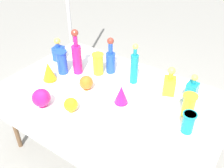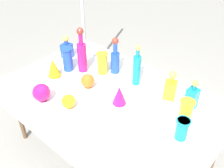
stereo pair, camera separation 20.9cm
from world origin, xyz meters
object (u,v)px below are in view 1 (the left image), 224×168
tall_bottle_0 (134,67)px  slender_vase_1 (98,63)px  tall_bottle_1 (77,56)px  round_bowl_1 (86,83)px  fluted_vase_1 (49,71)px  round_bowl_2 (41,98)px  tall_bottle_2 (111,59)px  square_decanter_0 (170,83)px  round_bowl_0 (71,105)px  slender_vase_0 (62,62)px  square_decanter_2 (59,52)px  cardboard_box_behind_left (192,109)px  slender_vase_2 (188,122)px  canopy_pole (69,20)px  slender_vase_3 (189,105)px  fluted_vase_0 (121,95)px  square_decanter_1 (192,91)px

tall_bottle_0 → slender_vase_1: (-0.35, -0.07, -0.05)m
tall_bottle_1 → round_bowl_1: size_ratio=3.42×
fluted_vase_1 → round_bowl_2: bearing=-53.3°
tall_bottle_2 → fluted_vase_1: tall_bottle_2 is taller
tall_bottle_1 → tall_bottle_2: size_ratio=1.23×
square_decanter_0 → slender_vase_1: size_ratio=1.23×
tall_bottle_1 → round_bowl_0: (0.33, -0.46, -0.12)m
slender_vase_0 → tall_bottle_0: bearing=21.1°
tall_bottle_2 → round_bowl_2: (-0.16, -0.73, -0.06)m
square_decanter_2 → slender_vase_1: bearing=2.6°
tall_bottle_1 → cardboard_box_behind_left: size_ratio=0.86×
tall_bottle_0 → fluted_vase_1: size_ratio=2.08×
tall_bottle_1 → tall_bottle_2: (0.25, 0.19, -0.04)m
square_decanter_0 → slender_vase_2: size_ratio=1.58×
square_decanter_0 → round_bowl_2: size_ratio=1.67×
tall_bottle_2 → square_decanter_2: bearing=-168.8°
round_bowl_2 → tall_bottle_0: bearing=58.5°
slender_vase_2 → canopy_pole: 2.11m
round_bowl_1 → canopy_pole: size_ratio=0.06×
square_decanter_0 → slender_vase_3: 0.29m
cardboard_box_behind_left → round_bowl_2: bearing=-121.0°
square_decanter_0 → round_bowl_0: (-0.53, -0.64, -0.04)m
slender_vase_3 → round_bowl_2: 1.14m
slender_vase_3 → round_bowl_0: 0.90m
slender_vase_2 → slender_vase_3: 0.18m
tall_bottle_2 → round_bowl_0: tall_bottle_2 is taller
cardboard_box_behind_left → slender_vase_3: bearing=-80.5°
slender_vase_1 → canopy_pole: (-0.93, 0.63, 0.02)m
slender_vase_2 → fluted_vase_0: (-0.55, -0.00, -0.00)m
round_bowl_0 → round_bowl_2: round_bowl_2 is taller
fluted_vase_0 → round_bowl_2: fluted_vase_0 is taller
tall_bottle_0 → square_decanter_0: 0.34m
round_bowl_0 → round_bowl_2: (-0.23, -0.08, 0.02)m
tall_bottle_1 → tall_bottle_2: 0.32m
slender_vase_1 → round_bowl_0: size_ratio=1.78×
round_bowl_0 → round_bowl_2: size_ratio=0.76×
tall_bottle_0 → canopy_pole: 1.40m
tall_bottle_2 → slender_vase_3: bearing=-12.0°
tall_bottle_2 → round_bowl_2: size_ratio=2.31×
round_bowl_2 → round_bowl_1: bearing=68.5°
slender_vase_1 → fluted_vase_1: bearing=-131.0°
square_decanter_2 → tall_bottle_1: bearing=-12.9°
square_decanter_0 → canopy_pole: 1.71m
square_decanter_1 → square_decanter_2: square_decanter_1 is taller
slender_vase_2 → slender_vase_0: bearing=176.8°
tall_bottle_0 → slender_vase_1: tall_bottle_0 is taller
tall_bottle_0 → round_bowl_1: size_ratio=2.97×
round_bowl_1 → cardboard_box_behind_left: bearing=56.0°
fluted_vase_0 → slender_vase_0: bearing=174.2°
tall_bottle_2 → fluted_vase_1: bearing=-131.1°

